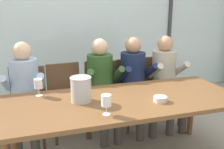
{
  "coord_description": "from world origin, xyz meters",
  "views": [
    {
      "loc": [
        -0.8,
        -2.16,
        1.62
      ],
      "look_at": [
        0.0,
        0.35,
        0.89
      ],
      "focal_mm": 40.93,
      "sensor_mm": 36.0,
      "label": 1
    }
  ],
  "objects_px": {
    "chair_right_of_center": "(132,87)",
    "tasting_bowl": "(160,99)",
    "person_pale_blue_shirt": "(25,88)",
    "person_olive_shirt": "(102,81)",
    "chair_left_of_center": "(66,94)",
    "chair_near_window_right": "(160,84)",
    "dining_table": "(123,106)",
    "ice_bucket_primary": "(81,89)",
    "wine_glass_near_bucket": "(38,85)",
    "chair_center": "(102,90)",
    "person_beige_jumper": "(166,75)",
    "person_navy_polo": "(135,78)",
    "wine_glass_by_left_taster": "(106,101)",
    "chair_near_curtain": "(28,99)"
  },
  "relations": [
    {
      "from": "chair_right_of_center",
      "to": "dining_table",
      "type": "bearing_deg",
      "value": -121.17
    },
    {
      "from": "dining_table",
      "to": "person_beige_jumper",
      "type": "xyz_separation_m",
      "value": [
        0.89,
        0.74,
        0.03
      ]
    },
    {
      "from": "chair_near_curtain",
      "to": "chair_center",
      "type": "xyz_separation_m",
      "value": [
        0.92,
        0.02,
        0.0
      ]
    },
    {
      "from": "chair_left_of_center",
      "to": "wine_glass_near_bucket",
      "type": "relative_size",
      "value": 5.15
    },
    {
      "from": "chair_right_of_center",
      "to": "person_navy_polo",
      "type": "xyz_separation_m",
      "value": [
        -0.03,
        -0.17,
        0.17
      ]
    },
    {
      "from": "ice_bucket_primary",
      "to": "tasting_bowl",
      "type": "height_order",
      "value": "ice_bucket_primary"
    },
    {
      "from": "chair_left_of_center",
      "to": "chair_center",
      "type": "xyz_separation_m",
      "value": [
        0.47,
        -0.02,
        0.0
      ]
    },
    {
      "from": "chair_near_curtain",
      "to": "wine_glass_near_bucket",
      "type": "bearing_deg",
      "value": -68.36
    },
    {
      "from": "tasting_bowl",
      "to": "chair_right_of_center",
      "type": "bearing_deg",
      "value": 81.5
    },
    {
      "from": "chair_center",
      "to": "ice_bucket_primary",
      "type": "distance_m",
      "value": 0.98
    },
    {
      "from": "chair_left_of_center",
      "to": "tasting_bowl",
      "type": "height_order",
      "value": "chair_left_of_center"
    },
    {
      "from": "tasting_bowl",
      "to": "wine_glass_near_bucket",
      "type": "height_order",
      "value": "wine_glass_near_bucket"
    },
    {
      "from": "chair_near_window_right",
      "to": "tasting_bowl",
      "type": "bearing_deg",
      "value": -112.81
    },
    {
      "from": "ice_bucket_primary",
      "to": "wine_glass_near_bucket",
      "type": "bearing_deg",
      "value": 143.94
    },
    {
      "from": "person_pale_blue_shirt",
      "to": "tasting_bowl",
      "type": "distance_m",
      "value": 1.52
    },
    {
      "from": "person_pale_blue_shirt",
      "to": "person_olive_shirt",
      "type": "distance_m",
      "value": 0.91
    },
    {
      "from": "person_navy_polo",
      "to": "wine_glass_by_left_taster",
      "type": "distance_m",
      "value": 1.26
    },
    {
      "from": "chair_center",
      "to": "chair_right_of_center",
      "type": "height_order",
      "value": "same"
    },
    {
      "from": "ice_bucket_primary",
      "to": "chair_right_of_center",
      "type": "bearing_deg",
      "value": 44.51
    },
    {
      "from": "chair_near_window_right",
      "to": "wine_glass_near_bucket",
      "type": "relative_size",
      "value": 5.15
    },
    {
      "from": "dining_table",
      "to": "chair_near_window_right",
      "type": "distance_m",
      "value": 1.28
    },
    {
      "from": "chair_near_window_right",
      "to": "tasting_bowl",
      "type": "relative_size",
      "value": 7.06
    },
    {
      "from": "wine_glass_by_left_taster",
      "to": "chair_near_curtain",
      "type": "bearing_deg",
      "value": 118.77
    },
    {
      "from": "person_pale_blue_shirt",
      "to": "chair_center",
      "type": "bearing_deg",
      "value": 12.81
    },
    {
      "from": "chair_center",
      "to": "person_navy_polo",
      "type": "relative_size",
      "value": 0.74
    },
    {
      "from": "person_olive_shirt",
      "to": "chair_near_window_right",
      "type": "bearing_deg",
      "value": 8.09
    },
    {
      "from": "chair_right_of_center",
      "to": "wine_glass_near_bucket",
      "type": "xyz_separation_m",
      "value": [
        -1.24,
        -0.58,
        0.33
      ]
    },
    {
      "from": "chair_near_curtain",
      "to": "person_navy_polo",
      "type": "xyz_separation_m",
      "value": [
        1.34,
        -0.12,
        0.17
      ]
    },
    {
      "from": "chair_near_window_right",
      "to": "person_pale_blue_shirt",
      "type": "relative_size",
      "value": 0.74
    },
    {
      "from": "person_beige_jumper",
      "to": "wine_glass_by_left_taster",
      "type": "relative_size",
      "value": 6.99
    },
    {
      "from": "dining_table",
      "to": "person_beige_jumper",
      "type": "distance_m",
      "value": 1.16
    },
    {
      "from": "chair_right_of_center",
      "to": "person_olive_shirt",
      "type": "relative_size",
      "value": 0.74
    },
    {
      "from": "chair_near_window_right",
      "to": "ice_bucket_primary",
      "type": "xyz_separation_m",
      "value": [
        -1.28,
        -0.85,
        0.33
      ]
    },
    {
      "from": "person_navy_polo",
      "to": "person_olive_shirt",
      "type": "bearing_deg",
      "value": 174.4
    },
    {
      "from": "dining_table",
      "to": "chair_near_curtain",
      "type": "distance_m",
      "value": 1.25
    },
    {
      "from": "ice_bucket_primary",
      "to": "wine_glass_near_bucket",
      "type": "distance_m",
      "value": 0.46
    },
    {
      "from": "person_pale_blue_shirt",
      "to": "person_olive_shirt",
      "type": "height_order",
      "value": "same"
    },
    {
      "from": "chair_right_of_center",
      "to": "tasting_bowl",
      "type": "bearing_deg",
      "value": -102.37
    },
    {
      "from": "person_pale_blue_shirt",
      "to": "ice_bucket_primary",
      "type": "bearing_deg",
      "value": -48.58
    },
    {
      "from": "dining_table",
      "to": "chair_center",
      "type": "relative_size",
      "value": 2.58
    },
    {
      "from": "chair_right_of_center",
      "to": "tasting_bowl",
      "type": "relative_size",
      "value": 7.06
    },
    {
      "from": "dining_table",
      "to": "chair_left_of_center",
      "type": "height_order",
      "value": "chair_left_of_center"
    },
    {
      "from": "wine_glass_near_bucket",
      "to": "chair_left_of_center",
      "type": "bearing_deg",
      "value": 60.22
    },
    {
      "from": "chair_center",
      "to": "ice_bucket_primary",
      "type": "xyz_separation_m",
      "value": [
        -0.42,
        -0.82,
        0.33
      ]
    },
    {
      "from": "chair_left_of_center",
      "to": "chair_near_window_right",
      "type": "bearing_deg",
      "value": -4.34
    },
    {
      "from": "chair_right_of_center",
      "to": "wine_glass_by_left_taster",
      "type": "relative_size",
      "value": 5.15
    },
    {
      "from": "chair_center",
      "to": "person_pale_blue_shirt",
      "type": "bearing_deg",
      "value": -163.87
    },
    {
      "from": "person_pale_blue_shirt",
      "to": "ice_bucket_primary",
      "type": "height_order",
      "value": "person_pale_blue_shirt"
    },
    {
      "from": "tasting_bowl",
      "to": "chair_near_window_right",
      "type": "bearing_deg",
      "value": 61.93
    },
    {
      "from": "person_olive_shirt",
      "to": "person_navy_polo",
      "type": "xyz_separation_m",
      "value": [
        0.44,
        0.0,
        0.0
      ]
    }
  ]
}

